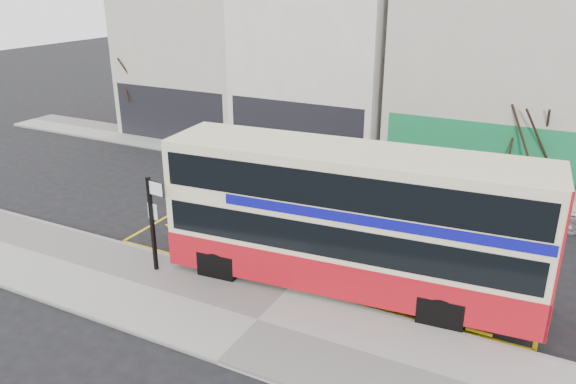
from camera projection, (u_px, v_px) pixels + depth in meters
The scene contains 14 objects.
ground at pixel (294, 286), 17.59m from camera, with size 120.00×120.00×0.00m, color black.
pavement at pixel (258, 322), 15.66m from camera, with size 40.00×4.00×0.15m, color #9C9A94.
kerb at pixel (289, 289), 17.25m from camera, with size 40.00×0.15×0.15m, color gray.
far_pavement at pixel (398, 178), 26.68m from camera, with size 50.00×3.00×0.15m, color #9C9A94.
road_markings at pixel (316, 264), 18.91m from camera, with size 14.00×3.40×0.01m, color #DEB80B, non-canonical shape.
terrace_far_left at pixel (207, 50), 34.02m from camera, with size 8.00×8.01×10.80m.
terrace_left at pixel (328, 49), 30.43m from camera, with size 8.00×8.01×11.80m.
terrace_green_shop at pixel (501, 66), 26.68m from camera, with size 9.00×8.01×11.30m.
double_decker_bus at pixel (352, 219), 16.61m from camera, with size 11.41×3.51×4.49m.
bus_stop_post at pixel (153, 216), 17.58m from camera, with size 0.79×0.18×3.19m.
car_silver at pixel (244, 159), 27.35m from camera, with size 1.73×4.31×1.47m, color silver.
car_grey at pixel (349, 174), 25.61m from camera, with size 1.30×3.73×1.23m, color #43454B.
street_tree_left at pixel (134, 66), 32.88m from camera, with size 2.78×2.78×6.00m.
street_tree_right at pixel (532, 117), 23.28m from camera, with size 2.43×2.43×5.25m.
Camera 1 is at (6.83, -13.72, 9.12)m, focal length 35.00 mm.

